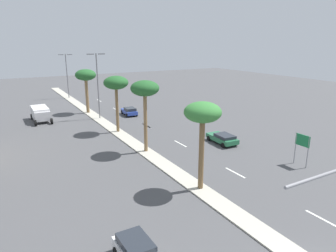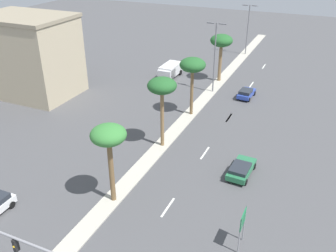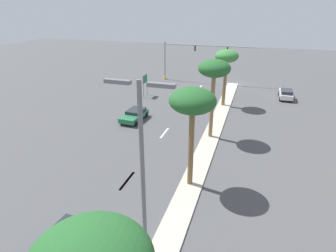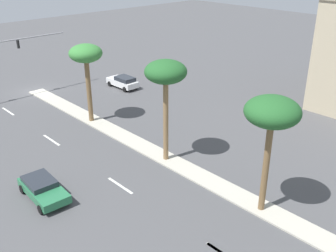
% 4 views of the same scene
% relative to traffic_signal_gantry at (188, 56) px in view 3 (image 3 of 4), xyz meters
% --- Properties ---
extents(ground_plane, '(160.00, 160.00, 0.00)m').
position_rel_traffic_signal_gantry_xyz_m(ground_plane, '(-8.31, 30.92, -4.51)').
color(ground_plane, '#4C4C4F').
extents(lane_stripe_rear, '(0.20, 2.80, 0.01)m').
position_rel_traffic_signal_gantry_xyz_m(lane_stripe_rear, '(-3.22, 3.66, -4.51)').
color(lane_stripe_rear, silver).
rests_on(lane_stripe_rear, ground).
extents(lane_stripe_far, '(0.20, 2.80, 0.01)m').
position_rel_traffic_signal_gantry_xyz_m(lane_stripe_far, '(-3.22, 12.98, -4.51)').
color(lane_stripe_far, silver).
rests_on(lane_stripe_far, ground).
extents(lane_stripe_front, '(0.20, 2.80, 0.01)m').
position_rel_traffic_signal_gantry_xyz_m(lane_stripe_front, '(-3.22, 23.11, -4.51)').
color(lane_stripe_front, silver).
rests_on(lane_stripe_front, ground).
extents(lane_stripe_leading, '(0.20, 2.80, 0.01)m').
position_rel_traffic_signal_gantry_xyz_m(lane_stripe_leading, '(-3.22, 32.87, -4.51)').
color(lane_stripe_leading, silver).
rests_on(lane_stripe_leading, ground).
extents(lane_stripe_outboard, '(0.20, 2.80, 0.01)m').
position_rel_traffic_signal_gantry_xyz_m(lane_stripe_outboard, '(-3.22, 32.84, -4.51)').
color(lane_stripe_outboard, silver).
rests_on(lane_stripe_outboard, ground).
extents(traffic_signal_gantry, '(17.09, 0.53, 6.87)m').
position_rel_traffic_signal_gantry_xyz_m(traffic_signal_gantry, '(0.00, 0.00, 0.00)').
color(traffic_signal_gantry, gray).
rests_on(traffic_signal_gantry, ground).
extents(directional_road_sign, '(0.10, 1.64, 3.31)m').
position_rel_traffic_signal_gantry_xyz_m(directional_road_sign, '(3.82, 11.09, -2.11)').
color(directional_road_sign, gray).
rests_on(directional_road_sign, ground).
extents(palm_tree_inboard, '(3.09, 3.09, 7.58)m').
position_rel_traffic_signal_gantry_xyz_m(palm_tree_inboard, '(-8.16, 11.89, 2.07)').
color(palm_tree_inboard, brown).
rests_on(palm_tree_inboard, median_curb).
extents(palm_tree_center, '(3.18, 3.18, 8.16)m').
position_rel_traffic_signal_gantry_xyz_m(palm_tree_center, '(-8.22, 22.62, 2.66)').
color(palm_tree_center, olive).
rests_on(palm_tree_center, median_curb).
extents(palm_tree_right, '(3.35, 3.35, 7.78)m').
position_rel_traffic_signal_gantry_xyz_m(palm_tree_right, '(-8.18, 31.77, 2.29)').
color(palm_tree_right, brown).
rests_on(palm_tree_right, median_curb).
extents(street_lamp_near, '(2.90, 0.24, 10.48)m').
position_rel_traffic_signal_gantry_xyz_m(street_lamp_near, '(-8.02, 40.63, 1.70)').
color(street_lamp_near, slate).
rests_on(street_lamp_near, median_curb).
extents(sedan_blue_left, '(2.14, 4.06, 1.38)m').
position_rel_traffic_signal_gantry_xyz_m(sedan_blue_left, '(-2.79, 40.49, -3.77)').
color(sedan_blue_left, '#2D47AD').
rests_on(sedan_blue_left, ground).
extents(sedan_white_inboard, '(1.93, 4.32, 1.47)m').
position_rel_traffic_signal_gantry_xyz_m(sedan_white_inboard, '(-16.71, 5.91, -3.73)').
color(sedan_white_inboard, silver).
rests_on(sedan_white_inboard, ground).
extents(sedan_green_front, '(2.27, 4.49, 1.25)m').
position_rel_traffic_signal_gantry_xyz_m(sedan_green_front, '(1.45, 20.61, -3.82)').
color(sedan_green_front, '#287047').
rests_on(sedan_green_front, ground).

